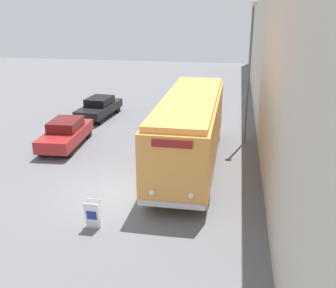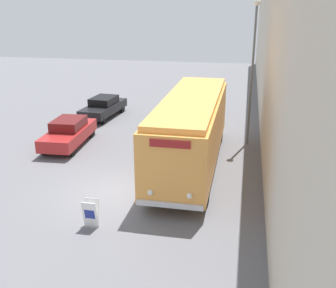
{
  "view_description": "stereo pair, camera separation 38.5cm",
  "coord_description": "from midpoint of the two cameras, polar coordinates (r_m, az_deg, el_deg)",
  "views": [
    {
      "loc": [
        4.76,
        -14.31,
        7.51
      ],
      "look_at": [
        2.08,
        0.94,
        1.99
      ],
      "focal_mm": 42.0,
      "sensor_mm": 36.0,
      "label": 1
    },
    {
      "loc": [
        5.14,
        -14.23,
        7.51
      ],
      "look_at": [
        2.08,
        0.94,
        1.99
      ],
      "focal_mm": 42.0,
      "sensor_mm": 36.0,
      "label": 2
    }
  ],
  "objects": [
    {
      "name": "streetlamp",
      "position": [
        21.8,
        11.33,
        12.41
      ],
      "size": [
        0.36,
        0.36,
        7.78
      ],
      "color": "#595E60",
      "rests_on": "ground_plane"
    },
    {
      "name": "parked_car_mid",
      "position": [
        27.95,
        -10.33,
        5.29
      ],
      "size": [
        2.11,
        4.64,
        1.41
      ],
      "rotation": [
        0.0,
        0.0,
        -0.08
      ],
      "color": "black",
      "rests_on": "ground_plane"
    },
    {
      "name": "ground_plane",
      "position": [
        16.87,
        -8.25,
        -7.04
      ],
      "size": [
        80.0,
        80.0,
        0.0
      ],
      "primitive_type": "plane",
      "color": "slate"
    },
    {
      "name": "sign_board",
      "position": [
        14.35,
        -11.64,
        -10.05
      ],
      "size": [
        0.53,
        0.39,
        1.04
      ],
      "color": "gray",
      "rests_on": "ground_plane"
    },
    {
      "name": "vintage_bus",
      "position": [
        18.82,
        2.6,
        2.4
      ],
      "size": [
        2.62,
        10.68,
        3.46
      ],
      "color": "black",
      "rests_on": "ground_plane"
    },
    {
      "name": "building_wall_right",
      "position": [
        24.54,
        13.27,
        11.27
      ],
      "size": [
        0.3,
        60.0,
        8.32
      ],
      "color": "beige",
      "rests_on": "ground_plane"
    },
    {
      "name": "parked_car_near",
      "position": [
        22.57,
        -15.09,
        1.53
      ],
      "size": [
        2.03,
        4.65,
        1.51
      ],
      "rotation": [
        0.0,
        0.0,
        0.06
      ],
      "color": "black",
      "rests_on": "ground_plane"
    }
  ]
}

